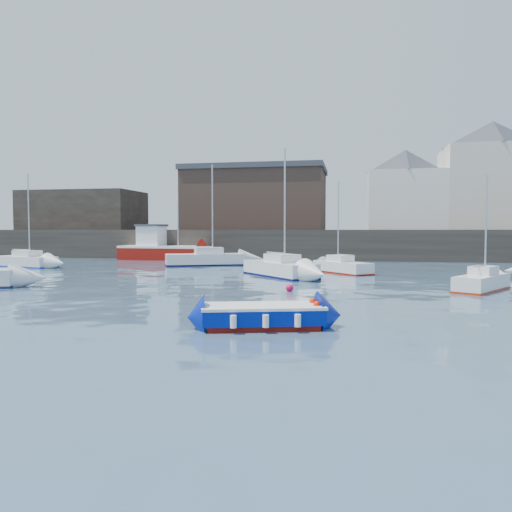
% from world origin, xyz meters
% --- Properties ---
extents(water, '(220.00, 220.00, 0.00)m').
position_xyz_m(water, '(0.00, 0.00, 0.00)').
color(water, '#2D4760').
rests_on(water, ground).
extents(quay_wall, '(90.00, 5.00, 3.00)m').
position_xyz_m(quay_wall, '(0.00, 35.00, 1.50)').
color(quay_wall, '#28231E').
rests_on(quay_wall, ground).
extents(land_strip, '(90.00, 32.00, 2.80)m').
position_xyz_m(land_strip, '(0.00, 53.00, 1.40)').
color(land_strip, '#28231E').
rests_on(land_strip, ground).
extents(bldg_east_a, '(13.36, 13.36, 11.80)m').
position_xyz_m(bldg_east_a, '(20.00, 42.00, 8.81)').
color(bldg_east_a, beige).
rests_on(bldg_east_a, land_strip).
extents(bldg_east_d, '(11.14, 11.14, 8.95)m').
position_xyz_m(bldg_east_d, '(11.00, 41.50, 7.36)').
color(bldg_east_d, white).
rests_on(bldg_east_d, land_strip).
extents(warehouse, '(16.40, 10.40, 7.60)m').
position_xyz_m(warehouse, '(-6.00, 43.00, 6.62)').
color(warehouse, '#3D2D26').
rests_on(warehouse, land_strip).
extents(bldg_west, '(14.00, 8.00, 5.00)m').
position_xyz_m(bldg_west, '(-28.00, 42.00, 5.30)').
color(bldg_west, '#353028').
rests_on(bldg_west, land_strip).
extents(blue_dinghy, '(3.99, 2.54, 0.70)m').
position_xyz_m(blue_dinghy, '(2.71, -0.89, 0.39)').
color(blue_dinghy, maroon).
rests_on(blue_dinghy, ground).
extents(fishing_boat, '(8.85, 3.96, 5.70)m').
position_xyz_m(fishing_boat, '(-13.53, 31.52, 1.10)').
color(fishing_boat, maroon).
rests_on(fishing_boat, ground).
extents(sailboat_b, '(5.54, 6.12, 8.08)m').
position_xyz_m(sailboat_b, '(0.81, 15.82, 0.53)').
color(sailboat_b, silver).
rests_on(sailboat_b, ground).
extents(sailboat_c, '(3.46, 4.40, 5.69)m').
position_xyz_m(sailboat_c, '(11.64, 10.34, 0.44)').
color(sailboat_c, silver).
rests_on(sailboat_c, ground).
extents(sailboat_e, '(6.05, 3.46, 7.41)m').
position_xyz_m(sailboat_e, '(-20.54, 20.12, 0.48)').
color(sailboat_e, silver).
rests_on(sailboat_e, ground).
extents(sailboat_f, '(4.30, 4.76, 6.34)m').
position_xyz_m(sailboat_f, '(4.67, 19.15, 0.45)').
color(sailboat_f, silver).
rests_on(sailboat_f, ground).
extents(sailboat_h, '(6.82, 4.65, 8.43)m').
position_xyz_m(sailboat_h, '(-6.75, 24.48, 0.55)').
color(sailboat_h, silver).
rests_on(sailboat_h, ground).
extents(buoy_mid, '(0.37, 0.37, 0.37)m').
position_xyz_m(buoy_mid, '(2.39, 8.21, 0.00)').
color(buoy_mid, '#D60A47').
rests_on(buoy_mid, ground).
extents(buoy_far, '(0.44, 0.44, 0.44)m').
position_xyz_m(buoy_far, '(0.97, 15.73, 0.00)').
color(buoy_far, '#D60A47').
rests_on(buoy_far, ground).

